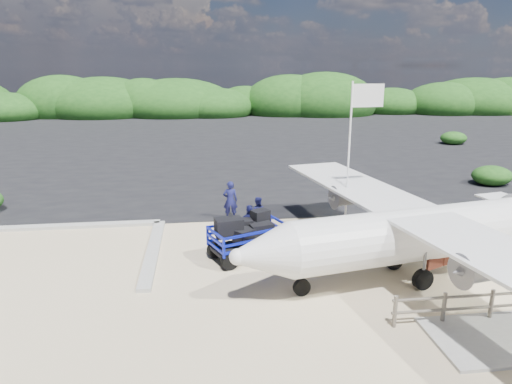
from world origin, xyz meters
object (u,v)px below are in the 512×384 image
Objects in this scene: flagpole at (344,244)px; crew_a at (230,200)px; signboard at (441,279)px; baggage_cart at (249,257)px; crew_b at (258,214)px; aircraft_large at (370,146)px; crew_c at (250,228)px.

flagpole is 6.07m from crew_a.
signboard is 0.88× the size of crew_a.
crew_b is at bearing 54.18° from baggage_cart.
aircraft_large reaches higher than crew_b.
flagpole is 3.47× the size of crew_a.
baggage_cart is 1.63× the size of crew_c.
signboard is 0.89× the size of crew_c.
crew_a reaches higher than crew_c.
signboard is 28.30m from aircraft_large.
baggage_cart is 1.99× the size of crew_b.
crew_a is 1.22× the size of crew_b.
crew_c is at bearing 99.49° from crew_a.
flagpole is at bearing 101.71° from signboard.
flagpole is at bearing 56.37° from aircraft_large.
flagpole is (4.20, 0.89, 0.00)m from baggage_cart.
crew_c is at bearing -177.46° from flagpole.
baggage_cart is at bearing 135.23° from signboard.
crew_a is (-4.59, 3.86, 0.98)m from flagpole.
baggage_cart is at bearing 96.73° from crew_a.
crew_c is (0.53, -4.04, -0.00)m from crew_a.
flagpole reaches higher than crew_b.
crew_c is 27.73m from aircraft_large.
crew_a is at bearing -42.87° from crew_b.
crew_b is 2.43m from crew_c.
crew_b is 0.10× the size of aircraft_large.
baggage_cart is 7.19m from signboard.
flagpole is at bearing -175.34° from crew_c.
crew_c is at bearing 48.77° from aircraft_large.
flagpole is 3.47× the size of crew_c.
flagpole is 4.18m from crew_c.
crew_c is at bearing 56.86° from baggage_cart.
signboard is at bearing 149.05° from crew_b.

